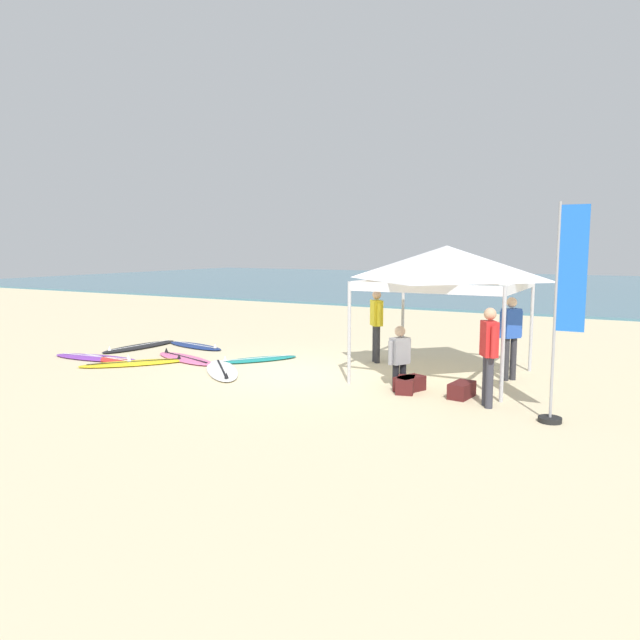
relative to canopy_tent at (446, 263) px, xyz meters
name	(u,v)px	position (x,y,z in m)	size (l,w,h in m)	color
ground_plane	(296,373)	(-2.90, -1.18, -2.39)	(80.00, 80.00, 0.00)	beige
sea	(535,286)	(-2.90, 30.52, -2.34)	(80.00, 36.00, 0.10)	teal
canopy_tent	(446,263)	(0.00, 0.00, 0.00)	(3.10, 3.10, 2.75)	#B7B7BC
surfboard_teal	(258,359)	(-4.46, -0.39, -2.35)	(1.59, 1.94, 0.19)	#19847F
surfboard_navy	(195,346)	(-7.08, 0.41, -2.35)	(2.17, 1.00, 0.19)	navy
surfboard_purple	(96,358)	(-8.05, -2.10, -2.35)	(2.49, 0.93, 0.19)	purple
surfboard_pink	(185,358)	(-6.07, -1.13, -2.35)	(2.34, 1.29, 0.19)	pink
surfboard_white	(222,370)	(-4.43, -1.81, -2.35)	(2.10, 2.17, 0.19)	white
surfboard_red	(108,359)	(-7.67, -2.09, -2.35)	(2.04, 0.71, 0.19)	red
surfboard_black	(140,346)	(-8.33, -0.39, -2.35)	(0.81, 2.44, 0.19)	black
surfboard_yellow	(135,363)	(-6.72, -2.12, -2.35)	(2.12, 2.31, 0.19)	yellow
person_red	(489,350)	(1.35, -1.92, -1.40)	(0.37, 0.49, 1.71)	#383842
person_yellow	(376,321)	(-1.89, 0.81, -1.40)	(0.40, 0.45, 1.71)	#2D2D33
person_blue	(511,333)	(1.26, 0.37, -1.40)	(0.40, 0.44, 1.71)	#2D2D33
person_grey	(400,353)	(-0.52, -1.23, -1.73)	(0.37, 0.49, 1.20)	black
banner_flag	(563,323)	(2.54, -2.36, -0.81)	(0.60, 0.36, 3.40)	#99999E
gear_bag_near_tent	(410,384)	(-0.21, -1.49, -2.25)	(0.60, 0.32, 0.28)	#4C1919
gear_bag_by_pole	(406,385)	(-0.25, -1.61, -2.25)	(0.60, 0.32, 0.28)	#4C1919
gear_bag_on_sand	(462,390)	(0.79, -1.51, -2.25)	(0.60, 0.32, 0.28)	#4C1919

